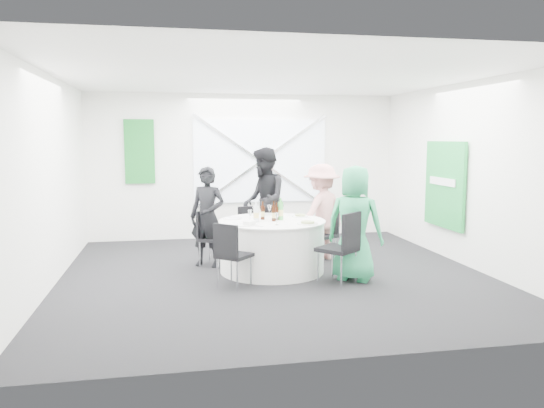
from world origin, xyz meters
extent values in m
plane|color=black|center=(0.00, 0.00, 0.00)|extent=(6.00, 6.00, 0.00)
plane|color=white|center=(0.00, 0.00, 2.80)|extent=(6.00, 6.00, 0.00)
plane|color=white|center=(0.00, 3.00, 1.40)|extent=(6.00, 0.00, 6.00)
plane|color=white|center=(0.00, -3.00, 1.40)|extent=(6.00, 0.00, 6.00)
plane|color=white|center=(-3.00, 0.00, 1.40)|extent=(0.00, 6.00, 6.00)
plane|color=white|center=(3.00, 0.00, 1.40)|extent=(0.00, 6.00, 6.00)
cube|color=white|center=(0.30, 2.96, 1.50)|extent=(2.60, 0.03, 1.60)
cube|color=silver|center=(0.30, 2.92, 1.50)|extent=(2.63, 0.05, 1.84)
cube|color=silver|center=(0.30, 2.92, 1.50)|extent=(2.63, 0.05, 1.84)
cube|color=#166F28|center=(-2.00, 2.95, 1.70)|extent=(0.55, 0.04, 1.20)
cube|color=green|center=(2.94, 0.60, 1.20)|extent=(0.05, 1.20, 1.40)
cylinder|color=white|center=(0.00, 0.20, 0.37)|extent=(1.52, 1.52, 0.74)
cylinder|color=white|center=(0.00, 0.20, 0.75)|extent=(1.56, 1.56, 0.02)
cube|color=black|center=(-0.16, 1.14, 0.40)|extent=(0.43, 0.43, 0.04)
cube|color=black|center=(-0.19, 1.32, 0.63)|extent=(0.36, 0.09, 0.40)
cylinder|color=silver|center=(-0.03, 1.32, 0.19)|extent=(0.02, 0.02, 0.39)
cylinder|color=silver|center=(-0.33, 1.27, 0.19)|extent=(0.02, 0.02, 0.39)
cylinder|color=silver|center=(0.02, 1.02, 0.19)|extent=(0.02, 0.02, 0.39)
cylinder|color=silver|center=(-0.28, 0.97, 0.19)|extent=(0.02, 0.02, 0.39)
cube|color=black|center=(-0.82, 0.72, 0.41)|extent=(0.53, 0.53, 0.05)
cube|color=black|center=(-0.97, 0.82, 0.64)|extent=(0.23, 0.33, 0.41)
cylinder|color=silver|center=(-0.86, 0.93, 0.20)|extent=(0.02, 0.02, 0.39)
cylinder|color=silver|center=(-1.03, 0.67, 0.20)|extent=(0.02, 0.02, 0.39)
cylinder|color=silver|center=(-0.60, 0.77, 0.20)|extent=(0.02, 0.02, 0.39)
cylinder|color=silver|center=(-0.77, 0.50, 0.20)|extent=(0.02, 0.02, 0.39)
cube|color=black|center=(0.91, 0.70, 0.41)|extent=(0.51, 0.51, 0.05)
cube|color=black|center=(1.07, 0.79, 0.63)|extent=(0.20, 0.33, 0.41)
cylinder|color=silver|center=(1.12, 0.64, 0.19)|extent=(0.02, 0.02, 0.39)
cylinder|color=silver|center=(0.98, 0.91, 0.19)|extent=(0.02, 0.02, 0.39)
cylinder|color=silver|center=(0.85, 0.49, 0.19)|extent=(0.02, 0.02, 0.39)
cylinder|color=silver|center=(0.71, 0.76, 0.19)|extent=(0.02, 0.02, 0.39)
cube|color=black|center=(0.72, -0.66, 0.48)|extent=(0.63, 0.63, 0.05)
cube|color=black|center=(0.86, -0.82, 0.75)|extent=(0.36, 0.31, 0.48)
cylinder|color=silver|center=(0.70, -0.92, 0.23)|extent=(0.02, 0.02, 0.46)
cylinder|color=silver|center=(0.98, -0.68, 0.23)|extent=(0.02, 0.02, 0.46)
cylinder|color=silver|center=(0.46, -0.64, 0.23)|extent=(0.02, 0.02, 0.46)
cylinder|color=silver|center=(0.74, -0.40, 0.23)|extent=(0.02, 0.02, 0.46)
cube|color=black|center=(-0.65, -0.52, 0.42)|extent=(0.55, 0.55, 0.05)
cube|color=black|center=(-0.77, -0.66, 0.65)|extent=(0.30, 0.28, 0.42)
cylinder|color=silver|center=(-0.87, -0.53, 0.20)|extent=(0.02, 0.02, 0.40)
cylinder|color=silver|center=(-0.63, -0.75, 0.20)|extent=(0.02, 0.02, 0.40)
cylinder|color=silver|center=(-0.66, -0.30, 0.20)|extent=(0.02, 0.02, 0.40)
cylinder|color=silver|center=(-0.42, -0.51, 0.20)|extent=(0.02, 0.02, 0.40)
imported|color=black|center=(-0.90, 0.70, 0.76)|extent=(0.66, 0.59, 1.53)
imported|color=black|center=(0.09, 1.38, 0.90)|extent=(0.55, 0.91, 1.80)
imported|color=pink|center=(0.92, 0.79, 0.77)|extent=(1.09, 0.93, 1.55)
imported|color=#2BA065|center=(1.02, -0.50, 0.79)|extent=(0.93, 0.86, 1.59)
cylinder|color=white|center=(0.06, 0.69, 0.77)|extent=(0.27, 0.27, 0.01)
cylinder|color=white|center=(-0.55, 0.44, 0.77)|extent=(0.29, 0.29, 0.01)
cylinder|color=white|center=(0.49, 0.46, 0.77)|extent=(0.24, 0.24, 0.01)
cylinder|color=#7B9450|center=(0.49, 0.46, 0.79)|extent=(0.16, 0.16, 0.02)
cylinder|color=white|center=(0.42, -0.24, 0.77)|extent=(0.29, 0.29, 0.01)
cylinder|color=#7B9450|center=(0.42, -0.24, 0.79)|extent=(0.19, 0.19, 0.02)
cylinder|color=white|center=(-0.47, -0.19, 0.77)|extent=(0.25, 0.25, 0.01)
cube|color=white|center=(-0.39, -0.19, 0.80)|extent=(0.20, 0.20, 0.05)
cylinder|color=#39180A|center=(-0.12, 0.29, 0.87)|extent=(0.06, 0.06, 0.21)
cylinder|color=#39180A|center=(-0.12, 0.29, 1.00)|extent=(0.02, 0.02, 0.06)
cylinder|color=#E0CB76|center=(-0.12, 0.29, 0.84)|extent=(0.06, 0.06, 0.07)
cylinder|color=#39180A|center=(0.05, 0.34, 0.86)|extent=(0.06, 0.06, 0.20)
cylinder|color=#39180A|center=(0.05, 0.34, 0.99)|extent=(0.02, 0.02, 0.06)
cylinder|color=#E0CB76|center=(0.05, 0.34, 0.84)|extent=(0.06, 0.06, 0.07)
cylinder|color=#39180A|center=(0.07, 0.21, 0.86)|extent=(0.06, 0.06, 0.20)
cylinder|color=#39180A|center=(0.07, 0.21, 0.99)|extent=(0.02, 0.02, 0.06)
cylinder|color=#E0CB76|center=(0.07, 0.21, 0.84)|extent=(0.06, 0.06, 0.07)
cylinder|color=#39180A|center=(0.01, 0.11, 0.87)|extent=(0.06, 0.06, 0.21)
cylinder|color=#39180A|center=(0.01, 0.11, 1.00)|extent=(0.02, 0.02, 0.06)
cylinder|color=#E0CB76|center=(0.01, 0.11, 0.85)|extent=(0.06, 0.06, 0.07)
cylinder|color=green|center=(0.13, 0.22, 0.89)|extent=(0.08, 0.08, 0.27)
cylinder|color=green|center=(0.13, 0.22, 1.06)|extent=(0.03, 0.03, 0.06)
cylinder|color=#E0CB76|center=(0.13, 0.22, 0.87)|extent=(0.08, 0.08, 0.09)
cylinder|color=silver|center=(-0.25, 0.12, 0.88)|extent=(0.08, 0.08, 0.23)
cylinder|color=silver|center=(-0.25, 0.12, 1.02)|extent=(0.03, 0.03, 0.06)
cylinder|color=#E0CB76|center=(-0.25, 0.12, 0.85)|extent=(0.08, 0.08, 0.08)
cylinder|color=white|center=(0.04, 0.61, 0.76)|extent=(0.06, 0.06, 0.00)
cylinder|color=white|center=(0.04, 0.61, 0.81)|extent=(0.01, 0.01, 0.10)
cone|color=white|center=(0.04, 0.61, 0.89)|extent=(0.07, 0.07, 0.08)
cylinder|color=white|center=(-0.01, -0.23, 0.76)|extent=(0.06, 0.06, 0.00)
cylinder|color=white|center=(-0.01, -0.23, 0.81)|extent=(0.01, 0.01, 0.10)
cone|color=white|center=(-0.01, -0.23, 0.89)|extent=(0.07, 0.07, 0.08)
cylinder|color=white|center=(-0.22, 0.47, 0.76)|extent=(0.06, 0.06, 0.00)
cylinder|color=white|center=(-0.22, 0.47, 0.81)|extent=(0.01, 0.01, 0.10)
cone|color=white|center=(-0.22, 0.47, 0.89)|extent=(0.07, 0.07, 0.08)
cylinder|color=white|center=(-0.33, 0.14, 0.76)|extent=(0.06, 0.06, 0.00)
cylinder|color=white|center=(-0.33, 0.14, 0.81)|extent=(0.01, 0.01, 0.10)
cone|color=white|center=(-0.33, 0.14, 0.89)|extent=(0.07, 0.07, 0.08)
cube|color=silver|center=(0.15, 0.75, 0.76)|extent=(0.15, 0.02, 0.01)
cube|color=silver|center=(-0.15, 0.76, 0.76)|extent=(0.15, 0.02, 0.01)
cube|color=silver|center=(0.55, 0.36, 0.76)|extent=(0.10, 0.13, 0.01)
cube|color=silver|center=(0.37, 0.64, 0.76)|extent=(0.09, 0.13, 0.01)
cube|color=silver|center=(-0.55, 0.02, 0.76)|extent=(0.10, 0.13, 0.01)
cube|color=silver|center=(-0.27, -0.31, 0.76)|extent=(0.12, 0.12, 0.01)
camera|label=1|loc=(-1.45, -7.30, 1.96)|focal=35.00mm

